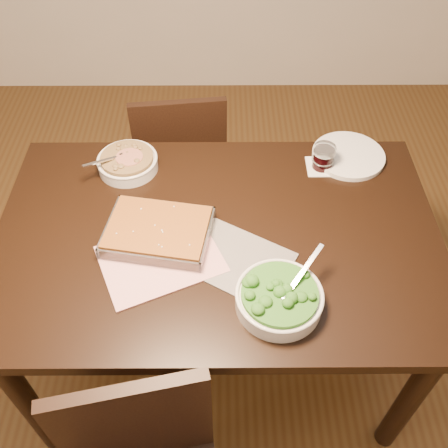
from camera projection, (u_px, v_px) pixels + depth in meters
name	position (u px, v px, depth m)	size (l,w,h in m)	color
ground	(219.00, 348.00, 2.12)	(4.00, 4.00, 0.00)	#492D14
table	(218.00, 252.00, 1.63)	(1.40, 0.90, 0.75)	black
magazine_a	(161.00, 259.00, 1.49)	(0.34, 0.25, 0.01)	#AC3145
magazine_b	(234.00, 259.00, 1.49)	(0.32, 0.23, 0.01)	#292830
coaster	(322.00, 167.00, 1.77)	(0.11, 0.11, 0.00)	white
stew_bowl	(128.00, 162.00, 1.74)	(0.21, 0.21, 0.08)	silver
broccoli_bowl	(279.00, 298.00, 1.36)	(0.24, 0.25, 0.09)	silver
baking_dish	(158.00, 232.00, 1.53)	(0.35, 0.28, 0.06)	silver
wine_tumbler	(324.00, 156.00, 1.73)	(0.08, 0.08, 0.09)	black
dinner_plate	(348.00, 156.00, 1.80)	(0.26, 0.26, 0.02)	silver
chair_far	(181.00, 157.00, 2.25)	(0.43, 0.43, 0.82)	black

